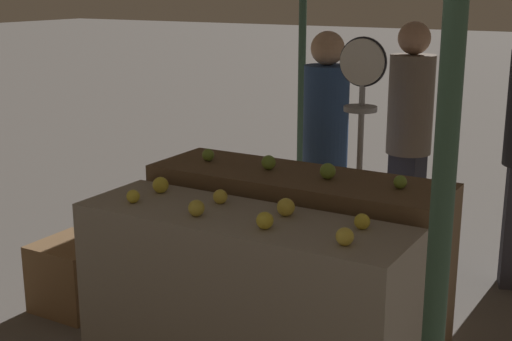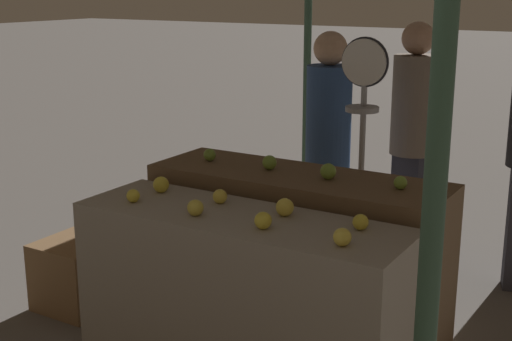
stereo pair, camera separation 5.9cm
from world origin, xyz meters
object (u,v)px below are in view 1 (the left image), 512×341
produce_scale (361,114)px  person_customer_left (410,124)px  wooden_crate_side (75,275)px  person_vendor_at_scale (325,136)px

produce_scale → person_customer_left: bearing=90.2°
produce_scale → wooden_crate_side: 2.04m
person_vendor_at_scale → person_customer_left: bearing=-126.9°
wooden_crate_side → produce_scale: bearing=31.5°
person_vendor_at_scale → person_customer_left: (0.38, 0.60, 0.02)m
person_customer_left → wooden_crate_side: 2.53m
wooden_crate_side → person_customer_left: bearing=51.1°
person_vendor_at_scale → produce_scale: bearing=134.1°
person_customer_left → wooden_crate_side: person_customer_left is taller
person_customer_left → produce_scale: bearing=108.7°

